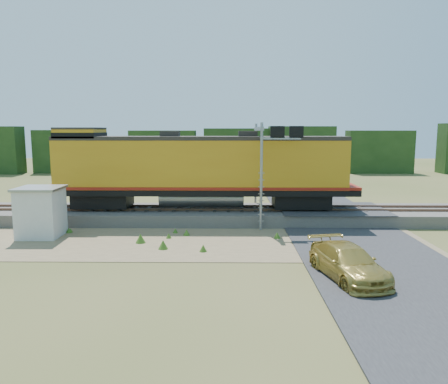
{
  "coord_description": "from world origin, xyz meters",
  "views": [
    {
      "loc": [
        0.08,
        -23.09,
        6.16
      ],
      "look_at": [
        -0.25,
        3.0,
        2.4
      ],
      "focal_mm": 35.0,
      "sensor_mm": 36.0,
      "label": 1
    }
  ],
  "objects_px": {
    "shed": "(41,212)",
    "car": "(348,263)",
    "locomotive": "(197,168)",
    "signal_gantry": "(264,148)"
  },
  "relations": [
    {
      "from": "signal_gantry",
      "to": "shed",
      "type": "bearing_deg",
      "value": -163.04
    },
    {
      "from": "shed",
      "to": "car",
      "type": "xyz_separation_m",
      "value": [
        15.75,
        -6.93,
        -0.78
      ]
    },
    {
      "from": "car",
      "to": "signal_gantry",
      "type": "bearing_deg",
      "value": 90.9
    },
    {
      "from": "shed",
      "to": "car",
      "type": "height_order",
      "value": "shed"
    },
    {
      "from": "locomotive",
      "to": "shed",
      "type": "bearing_deg",
      "value": -151.8
    },
    {
      "from": "locomotive",
      "to": "signal_gantry",
      "type": "bearing_deg",
      "value": -8.32
    },
    {
      "from": "shed",
      "to": "car",
      "type": "distance_m",
      "value": 17.23
    },
    {
      "from": "locomotive",
      "to": "signal_gantry",
      "type": "relative_size",
      "value": 3.14
    },
    {
      "from": "locomotive",
      "to": "car",
      "type": "bearing_deg",
      "value": -58.45
    },
    {
      "from": "shed",
      "to": "locomotive",
      "type": "bearing_deg",
      "value": 27.26
    }
  ]
}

